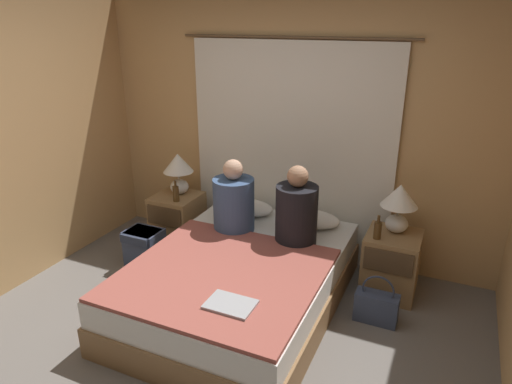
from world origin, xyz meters
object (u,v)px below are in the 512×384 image
at_px(beer_bottle_on_left_stand, 176,193).
at_px(laptop_on_bed, 230,304).
at_px(pillow_left, 247,207).
at_px(person_left_in_bed, 234,202).
at_px(pillow_right, 311,219).
at_px(handbag_on_floor, 376,306).
at_px(lamp_left, 178,168).
at_px(person_right_in_bed, 297,212).
at_px(backpack_on_floor, 144,246).
at_px(nightstand_left, 178,220).
at_px(bed, 240,282).
at_px(lamp_right, 399,202).
at_px(nightstand_right, 391,263).
at_px(beer_bottle_on_right_stand, 378,230).

height_order(beer_bottle_on_left_stand, laptop_on_bed, beer_bottle_on_left_stand).
relative_size(pillow_left, person_left_in_bed, 0.80).
xyz_separation_m(pillow_right, handbag_on_floor, (0.73, -0.56, -0.38)).
height_order(lamp_left, person_right_in_bed, person_right_in_bed).
height_order(pillow_right, person_right_in_bed, person_right_in_bed).
relative_size(laptop_on_bed, backpack_on_floor, 0.84).
bearing_deg(lamp_left, nightstand_left, -90.00).
bearing_deg(beer_bottle_on_left_stand, pillow_right, 9.45).
bearing_deg(bed, person_right_in_bed, 54.52).
distance_m(lamp_left, person_left_in_bed, 0.88).
height_order(beer_bottle_on_left_stand, handbag_on_floor, beer_bottle_on_left_stand).
xyz_separation_m(backpack_on_floor, handbag_on_floor, (2.16, 0.06, -0.08)).
distance_m(pillow_left, backpack_on_floor, 1.04).
relative_size(bed, nightstand_left, 3.76).
distance_m(lamp_right, person_left_in_bed, 1.40).
bearing_deg(person_right_in_bed, person_left_in_bed, -180.00).
bearing_deg(lamp_right, person_right_in_bed, -155.21).
distance_m(nightstand_right, person_left_in_bed, 1.45).
bearing_deg(lamp_right, nightstand_right, -90.00).
bearing_deg(backpack_on_floor, person_left_in_bed, 16.20).
height_order(pillow_left, beer_bottle_on_right_stand, beer_bottle_on_right_stand).
bearing_deg(bed, laptop_on_bed, -68.94).
height_order(nightstand_right, handbag_on_floor, nightstand_right).
relative_size(nightstand_right, lamp_right, 1.29).
distance_m(beer_bottle_on_right_stand, backpack_on_floor, 2.14).
distance_m(lamp_left, beer_bottle_on_left_stand, 0.28).
relative_size(lamp_right, person_left_in_bed, 0.65).
height_order(person_left_in_bed, person_right_in_bed, person_right_in_bed).
height_order(person_left_in_bed, beer_bottle_on_right_stand, person_left_in_bed).
distance_m(lamp_right, handbag_on_floor, 0.87).
bearing_deg(pillow_left, person_right_in_bed, -30.83).
relative_size(nightstand_right, pillow_right, 1.04).
bearing_deg(bed, pillow_left, 111.78).
xyz_separation_m(nightstand_right, lamp_left, (-2.16, 0.07, 0.54)).
distance_m(person_right_in_bed, laptop_on_bed, 1.11).
height_order(nightstand_right, person_right_in_bed, person_right_in_bed).
bearing_deg(bed, lamp_right, 36.26).
bearing_deg(laptop_on_bed, lamp_left, 132.72).
bearing_deg(beer_bottle_on_left_stand, backpack_on_floor, -105.91).
bearing_deg(laptop_on_bed, pillow_left, 111.46).
bearing_deg(bed, pillow_right, 68.22).
bearing_deg(nightstand_left, bed, -33.80).
bearing_deg(person_left_in_bed, bed, -57.89).
bearing_deg(pillow_right, pillow_left, 180.00).
height_order(person_left_in_bed, laptop_on_bed, person_left_in_bed).
relative_size(person_left_in_bed, person_right_in_bed, 0.97).
bearing_deg(pillow_right, laptop_on_bed, -93.04).
distance_m(nightstand_left, backpack_on_floor, 0.53).
height_order(lamp_right, pillow_right, lamp_right).
relative_size(lamp_right, backpack_on_floor, 1.12).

